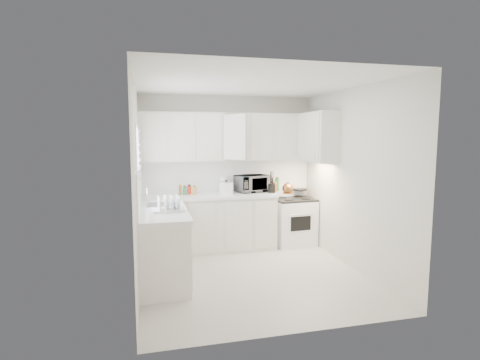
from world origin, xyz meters
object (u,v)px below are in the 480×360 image
object	(u,v)px
tea_kettle	(288,188)
dish_rack	(168,203)
stove	(294,215)
microwave	(252,182)
utensil_crock	(272,182)
rice_cooker	(226,187)

from	to	relation	value
tea_kettle	dish_rack	bearing A→B (deg)	-151.12
stove	microwave	bearing A→B (deg)	165.73
utensil_crock	rice_cooker	bearing A→B (deg)	174.86
rice_cooker	utensil_crock	distance (m)	0.78
tea_kettle	microwave	size ratio (longest dim) A/B	0.44
tea_kettle	dish_rack	world-z (taller)	dish_rack
stove	tea_kettle	size ratio (longest dim) A/B	4.56
stove	microwave	world-z (taller)	microwave
tea_kettle	microwave	xyz separation A→B (m)	(-0.55, 0.30, 0.08)
stove	utensil_crock	distance (m)	0.75
stove	rice_cooker	world-z (taller)	rice_cooker
tea_kettle	utensil_crock	world-z (taller)	utensil_crock
stove	dish_rack	world-z (taller)	dish_rack
microwave	utensil_crock	xyz separation A→B (m)	(0.30, -0.20, 0.01)
utensil_crock	tea_kettle	bearing A→B (deg)	-20.25
microwave	dish_rack	size ratio (longest dim) A/B	1.30
utensil_crock	microwave	bearing A→B (deg)	145.87
tea_kettle	stove	bearing A→B (deg)	43.17
stove	dish_rack	distance (m)	2.61
microwave	rice_cooker	xyz separation A→B (m)	(-0.48, -0.13, -0.06)
tea_kettle	utensil_crock	xyz separation A→B (m)	(-0.26, 0.09, 0.09)
tea_kettle	rice_cooker	bearing A→B (deg)	172.50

